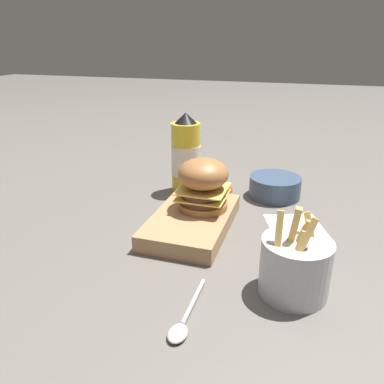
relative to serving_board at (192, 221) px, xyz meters
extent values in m
plane|color=#5B5651|center=(0.05, -0.07, -0.02)|extent=(6.00, 6.00, 0.00)
cube|color=#A37A51|center=(0.00, 0.00, 0.00)|extent=(0.26, 0.16, 0.04)
cylinder|color=#9E6638|center=(-0.04, 0.01, 0.03)|extent=(0.11, 0.11, 0.02)
cylinder|color=#4C3323|center=(-0.04, 0.01, 0.04)|extent=(0.10, 0.10, 0.01)
cube|color=#EAC656|center=(-0.04, 0.01, 0.05)|extent=(0.10, 0.10, 0.00)
cylinder|color=#4C3323|center=(-0.04, 0.01, 0.06)|extent=(0.10, 0.10, 0.01)
cube|color=#EAC656|center=(-0.04, 0.01, 0.06)|extent=(0.10, 0.10, 0.00)
ellipsoid|color=#9E6638|center=(-0.04, 0.01, 0.10)|extent=(0.11, 0.11, 0.07)
cylinder|color=yellow|center=(-0.20, -0.08, 0.07)|extent=(0.08, 0.08, 0.19)
cylinder|color=white|center=(-0.20, -0.08, 0.07)|extent=(0.08, 0.08, 0.08)
cone|color=black|center=(-0.20, -0.08, 0.18)|extent=(0.06, 0.06, 0.03)
cylinder|color=#B7B7BC|center=(0.16, 0.22, 0.03)|extent=(0.11, 0.11, 0.10)
cube|color=#E5B760|center=(0.18, 0.23, 0.08)|extent=(0.04, 0.04, 0.09)
cube|color=#E5B760|center=(0.16, 0.21, 0.09)|extent=(0.02, 0.02, 0.10)
cube|color=#E5B760|center=(0.18, 0.19, 0.08)|extent=(0.04, 0.01, 0.09)
cube|color=#E5B760|center=(0.16, 0.23, 0.08)|extent=(0.02, 0.02, 0.07)
cube|color=#E5B760|center=(0.19, 0.22, 0.07)|extent=(0.03, 0.03, 0.07)
cube|color=#E5B760|center=(0.16, 0.22, 0.07)|extent=(0.02, 0.03, 0.07)
cube|color=#E5B760|center=(0.14, 0.24, 0.08)|extent=(0.03, 0.03, 0.08)
cylinder|color=#384C66|center=(-0.23, 0.15, 0.01)|extent=(0.13, 0.13, 0.05)
cylinder|color=beige|center=(-0.23, 0.15, 0.03)|extent=(0.11, 0.11, 0.01)
cylinder|color=#B2B2B7|center=(0.24, 0.08, -0.01)|extent=(0.11, 0.01, 0.01)
ellipsoid|color=#B2B2B7|center=(0.31, 0.08, -0.01)|extent=(0.04, 0.03, 0.01)
cylinder|color=#B21E14|center=(-0.23, 0.01, -0.02)|extent=(0.07, 0.07, 0.00)
cube|color=beige|center=(-0.08, 0.21, -0.02)|extent=(0.15, 0.15, 0.00)
camera|label=1|loc=(0.69, 0.22, 0.37)|focal=35.00mm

